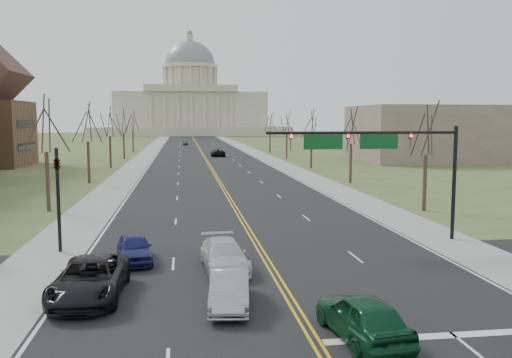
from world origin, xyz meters
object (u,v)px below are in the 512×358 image
object	(u,v)px
car_nb_inner_lead	(363,317)
car_sb_outer_second	(134,248)
signal_mast	(378,150)
car_far_sb	(185,143)
car_sb_outer_lead	(90,279)
car_sb_inner_second	(224,255)
car_sb_inner_lead	(230,289)
car_far_nb	(218,152)
signal_left	(58,188)

from	to	relation	value
car_nb_inner_lead	car_sb_outer_second	world-z (taller)	car_nb_inner_lead
signal_mast	car_far_sb	distance (m)	128.03
car_sb_outer_lead	car_sb_inner_second	world-z (taller)	car_sb_outer_lead
car_sb_inner_lead	car_far_nb	bearing A→B (deg)	92.63
car_sb_outer_lead	car_sb_outer_second	bearing A→B (deg)	78.72
car_sb_inner_second	signal_mast	bearing A→B (deg)	22.38
car_sb_inner_lead	car_sb_inner_second	xyz separation A→B (m)	(0.20, 5.50, 0.01)
signal_mast	car_sb_inner_second	distance (m)	12.12
signal_mast	car_far_sb	xyz separation A→B (m)	(-10.95, 127.45, -5.08)
car_sb_outer_second	car_far_nb	bearing A→B (deg)	75.19
car_sb_outer_lead	car_sb_outer_second	distance (m)	5.98
signal_left	car_nb_inner_lead	world-z (taller)	signal_left
car_nb_inner_lead	car_sb_outer_second	xyz separation A→B (m)	(-8.73, 11.61, -0.07)
car_sb_outer_lead	car_sb_inner_second	distance (m)	7.04
car_sb_outer_second	car_far_nb	world-z (taller)	car_far_nb
car_sb_outer_lead	car_far_sb	world-z (taller)	car_sb_outer_lead
signal_left	car_far_sb	size ratio (longest dim) A/B	1.53
signal_left	car_sb_inner_second	bearing A→B (deg)	-28.74
signal_left	signal_mast	bearing A→B (deg)	-0.00
car_sb_inner_second	car_far_sb	world-z (taller)	car_sb_inner_second
car_sb_outer_lead	car_sb_inner_lead	bearing A→B (deg)	-15.81
car_far_sb	car_sb_outer_lead	bearing A→B (deg)	-92.53
signal_mast	car_far_sb	bearing A→B (deg)	94.91
signal_left	car_sb_outer_second	world-z (taller)	signal_left
signal_left	car_nb_inner_lead	size ratio (longest dim) A/B	1.25
car_nb_inner_lead	car_sb_outer_lead	world-z (taller)	car_sb_outer_lead
signal_mast	car_sb_inner_second	world-z (taller)	signal_mast
signal_mast	car_sb_outer_second	world-z (taller)	signal_mast
signal_mast	car_far_sb	world-z (taller)	signal_mast
signal_mast	car_sb_inner_second	xyz separation A→B (m)	(-9.86, -4.98, -5.00)
signal_left	car_nb_inner_lead	xyz separation A→B (m)	(13.16, -14.41, -2.89)
car_sb_outer_second	car_sb_inner_lead	bearing A→B (deg)	-67.79
car_sb_inner_lead	car_sb_inner_second	size ratio (longest dim) A/B	0.86
signal_mast	signal_left	world-z (taller)	signal_mast
car_far_nb	car_sb_inner_second	bearing A→B (deg)	85.31
signal_left	car_sb_outer_second	size ratio (longest dim) A/B	1.37
car_sb_outer_lead	car_far_nb	distance (m)	88.21
signal_left	car_sb_outer_lead	distance (m)	9.59
car_sb_inner_lead	car_sb_inner_second	bearing A→B (deg)	93.96
signal_mast	signal_left	distance (m)	19.06
car_sb_outer_second	car_far_sb	size ratio (longest dim) A/B	1.12
signal_left	car_sb_inner_lead	size ratio (longest dim) A/B	1.35
signal_left	car_sb_outer_lead	bearing A→B (deg)	-70.44
car_sb_inner_lead	car_far_sb	world-z (taller)	car_sb_inner_lead
car_far_sb	car_far_nb	bearing A→B (deg)	-83.08
signal_left	car_sb_outer_second	bearing A→B (deg)	-32.38
car_nb_inner_lead	car_sb_inner_second	size ratio (longest dim) A/B	0.93
signal_mast	car_sb_inner_second	size ratio (longest dim) A/B	2.36
car_sb_inner_second	car_sb_outer_second	bearing A→B (deg)	150.53
car_sb_outer_second	car_far_sb	xyz separation A→B (m)	(3.57, 130.26, -0.08)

